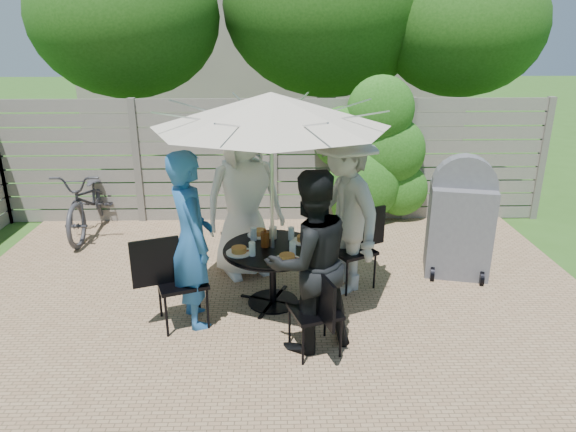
{
  "coord_description": "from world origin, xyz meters",
  "views": [
    {
      "loc": [
        0.03,
        -4.38,
        2.72
      ],
      "look_at": [
        0.15,
        0.63,
        0.92
      ],
      "focal_mm": 32.0,
      "sensor_mm": 36.0,
      "label": 1
    }
  ],
  "objects_px": {
    "glass_front": "(293,248)",
    "bicycle": "(91,200)",
    "chair_back": "(242,249)",
    "glass_back": "(254,234)",
    "syrup_jug": "(265,239)",
    "plate_right": "(304,239)",
    "plate_left": "(239,251)",
    "coffee_cup": "(273,233)",
    "chair_left": "(181,299)",
    "person_front": "(309,262)",
    "person_back": "(244,198)",
    "glass_right": "(291,234)",
    "plate_back": "(259,233)",
    "umbrella": "(271,110)",
    "bbq_grill": "(460,222)",
    "chair_front": "(315,328)",
    "chair_right": "(352,264)",
    "glass_left": "(252,249)",
    "patio_table": "(273,265)",
    "plate_front": "(287,258)",
    "person_right": "(344,212)",
    "person_left": "(191,240)"
  },
  "relations": [
    {
      "from": "glass_front",
      "to": "bicycle",
      "type": "height_order",
      "value": "bicycle"
    },
    {
      "from": "chair_back",
      "to": "glass_back",
      "type": "bearing_deg",
      "value": -6.12
    },
    {
      "from": "syrup_jug",
      "to": "plate_right",
      "type": "bearing_deg",
      "value": 16.36
    },
    {
      "from": "plate_left",
      "to": "coffee_cup",
      "type": "relative_size",
      "value": 2.17
    },
    {
      "from": "chair_left",
      "to": "person_front",
      "type": "height_order",
      "value": "person_front"
    },
    {
      "from": "person_back",
      "to": "glass_right",
      "type": "bearing_deg",
      "value": -70.3
    },
    {
      "from": "plate_back",
      "to": "bicycle",
      "type": "height_order",
      "value": "bicycle"
    },
    {
      "from": "umbrella",
      "to": "syrup_jug",
      "type": "xyz_separation_m",
      "value": [
        -0.07,
        0.02,
        -1.31
      ]
    },
    {
      "from": "glass_right",
      "to": "bicycle",
      "type": "xyz_separation_m",
      "value": [
        -2.79,
        1.97,
        -0.24
      ]
    },
    {
      "from": "glass_front",
      "to": "bbq_grill",
      "type": "bearing_deg",
      "value": 24.27
    },
    {
      "from": "person_front",
      "to": "bbq_grill",
      "type": "xyz_separation_m",
      "value": [
        1.84,
        1.45,
        -0.18
      ]
    },
    {
      "from": "chair_front",
      "to": "chair_right",
      "type": "relative_size",
      "value": 0.94
    },
    {
      "from": "person_back",
      "to": "glass_left",
      "type": "height_order",
      "value": "person_back"
    },
    {
      "from": "person_back",
      "to": "glass_front",
      "type": "relative_size",
      "value": 13.37
    },
    {
      "from": "chair_front",
      "to": "plate_right",
      "type": "xyz_separation_m",
      "value": [
        -0.05,
        1.03,
        0.42
      ]
    },
    {
      "from": "chair_front",
      "to": "plate_back",
      "type": "height_order",
      "value": "chair_front"
    },
    {
      "from": "glass_right",
      "to": "bbq_grill",
      "type": "relative_size",
      "value": 0.1
    },
    {
      "from": "chair_left",
      "to": "glass_back",
      "type": "relative_size",
      "value": 6.71
    },
    {
      "from": "person_front",
      "to": "syrup_jug",
      "type": "bearing_deg",
      "value": -86.1
    },
    {
      "from": "patio_table",
      "to": "umbrella",
      "type": "xyz_separation_m",
      "value": [
        0.0,
        -0.0,
        1.59
      ]
    },
    {
      "from": "patio_table",
      "to": "plate_front",
      "type": "height_order",
      "value": "plate_front"
    },
    {
      "from": "chair_front",
      "to": "glass_front",
      "type": "bearing_deg",
      "value": -3.02
    },
    {
      "from": "plate_back",
      "to": "chair_right",
      "type": "bearing_deg",
      "value": 2.76
    },
    {
      "from": "patio_table",
      "to": "plate_front",
      "type": "bearing_deg",
      "value": -66.85
    },
    {
      "from": "chair_front",
      "to": "glass_back",
      "type": "bearing_deg",
      "value": 10.39
    },
    {
      "from": "person_right",
      "to": "plate_left",
      "type": "xyz_separation_m",
      "value": [
        -1.09,
        -0.47,
        -0.24
      ]
    },
    {
      "from": "person_front",
      "to": "plate_front",
      "type": "bearing_deg",
      "value": -90.0
    },
    {
      "from": "coffee_cup",
      "to": "person_right",
      "type": "bearing_deg",
      "value": 6.38
    },
    {
      "from": "person_back",
      "to": "plate_back",
      "type": "xyz_separation_m",
      "value": [
        0.18,
        -0.43,
        -0.26
      ]
    },
    {
      "from": "person_back",
      "to": "glass_left",
      "type": "relative_size",
      "value": 13.37
    },
    {
      "from": "plate_left",
      "to": "glass_right",
      "type": "height_order",
      "value": "glass_right"
    },
    {
      "from": "glass_back",
      "to": "glass_right",
      "type": "distance_m",
      "value": 0.4
    },
    {
      "from": "person_front",
      "to": "person_right",
      "type": "bearing_deg",
      "value": -135.0
    },
    {
      "from": "plate_left",
      "to": "glass_back",
      "type": "xyz_separation_m",
      "value": [
        0.13,
        0.34,
        0.05
      ]
    },
    {
      "from": "glass_front",
      "to": "glass_right",
      "type": "height_order",
      "value": "same"
    },
    {
      "from": "plate_right",
      "to": "person_left",
      "type": "bearing_deg",
      "value": -156.85
    },
    {
      "from": "person_right",
      "to": "bicycle",
      "type": "height_order",
      "value": "person_right"
    },
    {
      "from": "person_back",
      "to": "glass_front",
      "type": "bearing_deg",
      "value": -84.5
    },
    {
      "from": "syrup_jug",
      "to": "person_front",
      "type": "bearing_deg",
      "value": -62.95
    },
    {
      "from": "glass_right",
      "to": "bicycle",
      "type": "height_order",
      "value": "bicycle"
    },
    {
      "from": "bbq_grill",
      "to": "glass_front",
      "type": "bearing_deg",
      "value": -142.16
    },
    {
      "from": "glass_right",
      "to": "glass_back",
      "type": "bearing_deg",
      "value": -179.85
    },
    {
      "from": "umbrella",
      "to": "glass_left",
      "type": "height_order",
      "value": "umbrella"
    },
    {
      "from": "syrup_jug",
      "to": "glass_left",
      "type": "bearing_deg",
      "value": -119.04
    },
    {
      "from": "plate_back",
      "to": "glass_left",
      "type": "height_order",
      "value": "glass_left"
    },
    {
      "from": "plate_right",
      "to": "coffee_cup",
      "type": "bearing_deg",
      "value": 162.91
    },
    {
      "from": "person_front",
      "to": "coffee_cup",
      "type": "bearing_deg",
      "value": -95.44
    },
    {
      "from": "person_back",
      "to": "person_left",
      "type": "relative_size",
      "value": 1.07
    },
    {
      "from": "person_right",
      "to": "glass_left",
      "type": "distance_m",
      "value": 1.11
    },
    {
      "from": "plate_left",
      "to": "chair_back",
      "type": "bearing_deg",
      "value": 92.65
    }
  ]
}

